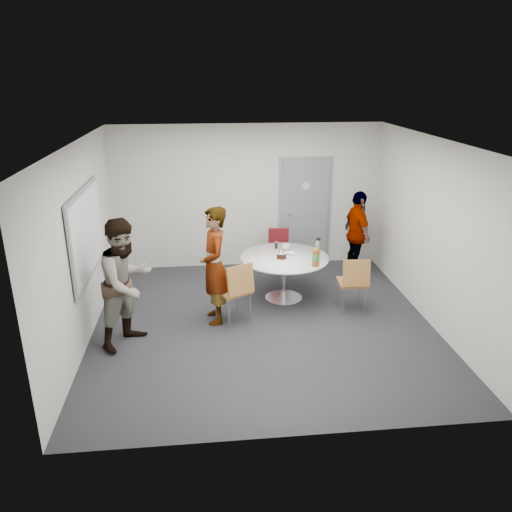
{
  "coord_description": "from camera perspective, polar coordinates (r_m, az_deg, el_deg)",
  "views": [
    {
      "loc": [
        -0.82,
        -6.65,
        3.56
      ],
      "look_at": [
        -0.08,
        0.25,
        1.0
      ],
      "focal_mm": 35.0,
      "sensor_mm": 36.0,
      "label": 1
    }
  ],
  "objects": [
    {
      "name": "chair_far",
      "position": [
        9.3,
        2.61,
        1.11
      ],
      "size": [
        0.43,
        0.47,
        0.84
      ],
      "rotation": [
        0.0,
        0.0,
        3.05
      ],
      "color": "maroon",
      "rests_on": "floor"
    },
    {
      "name": "person_left",
      "position": [
        6.93,
        -14.59,
        -2.98
      ],
      "size": [
        1.07,
        1.11,
        1.8
      ],
      "primitive_type": "imported",
      "rotation": [
        0.0,
        0.0,
        0.91
      ],
      "color": "white",
      "rests_on": "floor"
    },
    {
      "name": "whiteboard",
      "position": [
        7.35,
        -18.76,
        2.5
      ],
      "size": [
        0.04,
        1.9,
        1.25
      ],
      "color": "gray",
      "rests_on": "wall_left"
    },
    {
      "name": "chair_near_left",
      "position": [
        7.37,
        -2.29,
        -3.54
      ],
      "size": [
        0.63,
        0.65,
        0.96
      ],
      "rotation": [
        0.0,
        0.0,
        0.5
      ],
      "color": "#915A2C",
      "rests_on": "floor"
    },
    {
      "name": "wall_front",
      "position": [
        4.77,
        4.53,
        -7.38
      ],
      "size": [
        5.0,
        0.0,
        5.0
      ],
      "primitive_type": "plane",
      "rotation": [
        -1.57,
        0.0,
        0.0
      ],
      "color": "beige",
      "rests_on": "floor"
    },
    {
      "name": "chair_near_right",
      "position": [
        7.85,
        11.14,
        -2.62
      ],
      "size": [
        0.46,
        0.49,
        0.91
      ],
      "rotation": [
        0.0,
        0.0,
        -0.05
      ],
      "color": "#915A2C",
      "rests_on": "floor"
    },
    {
      "name": "door",
      "position": [
        9.67,
        5.57,
        5.0
      ],
      "size": [
        1.02,
        0.17,
        2.12
      ],
      "color": "gray",
      "rests_on": "wall_back"
    },
    {
      "name": "person_right",
      "position": [
        9.31,
        11.49,
        2.54
      ],
      "size": [
        0.5,
        0.96,
        1.57
      ],
      "primitive_type": "imported",
      "rotation": [
        0.0,
        0.0,
        1.7
      ],
      "color": "black",
      "rests_on": "floor"
    },
    {
      "name": "table",
      "position": [
        8.12,
        3.53,
        -0.73
      ],
      "size": [
        1.43,
        1.43,
        1.1
      ],
      "color": "white",
      "rests_on": "floor"
    },
    {
      "name": "ceiling",
      "position": [
        6.75,
        0.93,
        12.97
      ],
      "size": [
        5.0,
        5.0,
        0.0
      ],
      "primitive_type": "plane",
      "rotation": [
        3.14,
        0.0,
        0.0
      ],
      "color": "silver",
      "rests_on": "wall_back"
    },
    {
      "name": "wall_left",
      "position": [
        7.2,
        -19.29,
        1.25
      ],
      "size": [
        0.0,
        5.0,
        5.0
      ],
      "primitive_type": "plane",
      "rotation": [
        1.57,
        0.0,
        1.57
      ],
      "color": "beige",
      "rests_on": "floor"
    },
    {
      "name": "wall_right",
      "position": [
        7.75,
        19.55,
        2.53
      ],
      "size": [
        0.0,
        5.0,
        5.0
      ],
      "primitive_type": "plane",
      "rotation": [
        1.57,
        0.0,
        -1.57
      ],
      "color": "beige",
      "rests_on": "floor"
    },
    {
      "name": "person_main",
      "position": [
        7.35,
        -4.79,
        -1.12
      ],
      "size": [
        0.51,
        0.7,
        1.77
      ],
      "primitive_type": "imported",
      "rotation": [
        0.0,
        0.0,
        -1.44
      ],
      "color": "#A5C6EA",
      "rests_on": "floor"
    },
    {
      "name": "wall_back",
      "position": [
        9.45,
        -0.98,
        6.76
      ],
      "size": [
        5.0,
        0.0,
        5.0
      ],
      "primitive_type": "plane",
      "rotation": [
        1.57,
        0.0,
        0.0
      ],
      "color": "beige",
      "rests_on": "floor"
    },
    {
      "name": "floor",
      "position": [
        7.59,
        0.81,
        -7.7
      ],
      "size": [
        5.0,
        5.0,
        0.0
      ],
      "primitive_type": "plane",
      "color": "#242428",
      "rests_on": "ground"
    }
  ]
}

